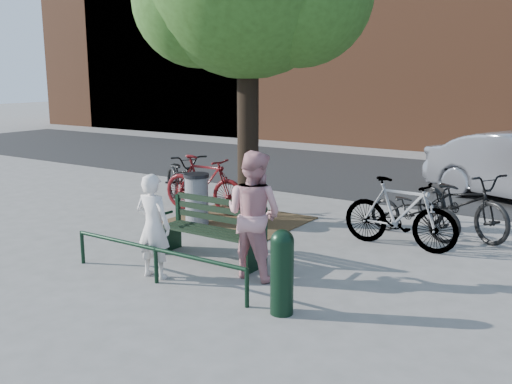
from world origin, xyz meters
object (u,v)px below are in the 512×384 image
Objects in this scene: person_left at (153,226)px; bollard at (282,269)px; litter_bin at (197,199)px; park_bench at (213,228)px; bicycle_c at (415,211)px; person_right at (254,214)px.

person_left is 2.14m from bollard.
litter_bin is at bearing 142.70° from bollard.
park_bench is 1.01× the size of bicycle_c.
person_left reaches higher than bollard.
bicycle_c is at bearing 86.74° from bollard.
litter_bin is (-1.31, 2.53, -0.24)m from person_left.
bicycle_c is at bearing -126.23° from person_left.
bollard reaches higher than litter_bin.
person_left is 1.40m from person_right.
person_left is 0.85× the size of bicycle_c.
person_right is at bearing -35.24° from litter_bin.
bicycle_c is (2.37, 4.03, -0.28)m from person_left.
person_left is 1.51× the size of litter_bin.
park_bench is 0.97× the size of person_right.
person_right is 1.03× the size of bicycle_c.
litter_bin is (-1.49, 1.42, 0.02)m from park_bench.
park_bench is 1.16m from person_left.
litter_bin is 0.57× the size of bicycle_c.
bollard is at bearing 138.97° from person_right.
litter_bin reaches higher than park_bench.
person_left is 0.83× the size of person_right.
bollard is at bearing -172.25° from bicycle_c.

